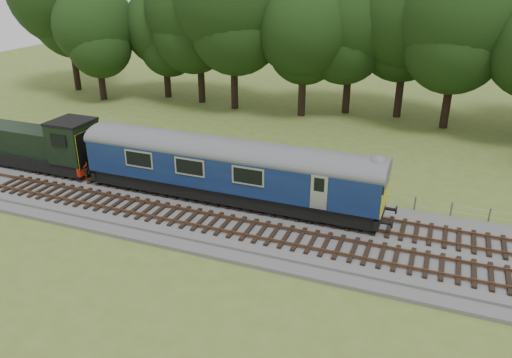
% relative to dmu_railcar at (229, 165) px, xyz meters
% --- Properties ---
extents(ground, '(120.00, 120.00, 0.00)m').
position_rel_dmu_railcar_xyz_m(ground, '(2.46, -1.40, -2.61)').
color(ground, '#5A6A27').
rests_on(ground, ground).
extents(ballast, '(70.00, 7.00, 0.35)m').
position_rel_dmu_railcar_xyz_m(ballast, '(2.46, -1.40, -2.43)').
color(ballast, '#4C4C4F').
rests_on(ballast, ground).
extents(track_north, '(67.20, 2.40, 0.21)m').
position_rel_dmu_railcar_xyz_m(track_north, '(2.46, -0.00, -2.19)').
color(track_north, black).
rests_on(track_north, ballast).
extents(track_south, '(67.20, 2.40, 0.21)m').
position_rel_dmu_railcar_xyz_m(track_south, '(2.46, -3.00, -2.19)').
color(track_south, black).
rests_on(track_south, ballast).
extents(fence, '(64.00, 0.12, 1.00)m').
position_rel_dmu_railcar_xyz_m(fence, '(2.46, 3.10, -2.61)').
color(fence, '#6B6054').
rests_on(fence, ground).
extents(tree_line, '(70.00, 8.00, 18.00)m').
position_rel_dmu_railcar_xyz_m(tree_line, '(2.46, 20.60, -2.61)').
color(tree_line, black).
rests_on(tree_line, ground).
extents(dmu_railcar, '(18.05, 2.86, 3.88)m').
position_rel_dmu_railcar_xyz_m(dmu_railcar, '(0.00, 0.00, 0.00)').
color(dmu_railcar, black).
rests_on(dmu_railcar, ground).
extents(shunter_loco, '(8.91, 2.60, 3.38)m').
position_rel_dmu_railcar_xyz_m(shunter_loco, '(-13.93, 0.00, -0.63)').
color(shunter_loco, black).
rests_on(shunter_loco, ground).
extents(worker, '(0.76, 0.75, 1.76)m').
position_rel_dmu_railcar_xyz_m(worker, '(-10.03, -0.82, -1.38)').
color(worker, '#E1420B').
rests_on(worker, ballast).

